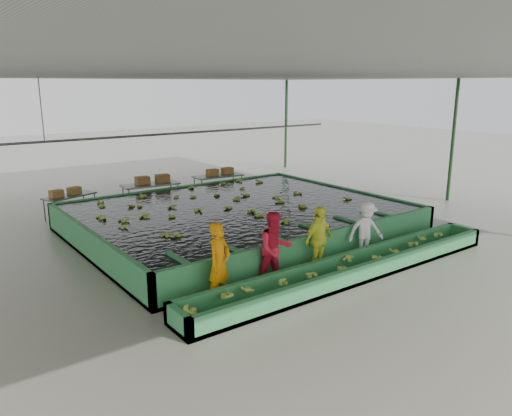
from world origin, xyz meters
TOP-DOWN VIEW (x-y plane):
  - ground at (0.00, 0.00)m, footprint 80.00×80.00m
  - shed_roof at (0.00, 0.00)m, footprint 20.00×22.00m
  - shed_posts at (0.00, 0.00)m, footprint 20.00×22.00m
  - flotation_tank at (0.00, 1.50)m, footprint 10.00×8.00m
  - tank_water at (0.00, 1.50)m, footprint 9.70×7.70m
  - sorting_trough at (0.00, -3.60)m, footprint 10.00×1.00m
  - cableway_rail at (0.00, 5.00)m, footprint 0.08×0.08m
  - rail_hanger_left at (-5.00, 5.00)m, footprint 0.04×0.04m
  - rail_hanger_right at (5.00, 5.00)m, footprint 0.04×0.04m
  - worker_a at (-3.46, -2.80)m, footprint 0.79×0.67m
  - worker_b at (-1.87, -2.80)m, footprint 1.02×0.87m
  - worker_c at (-0.43, -2.80)m, footprint 1.09×0.60m
  - worker_d at (1.36, -2.80)m, footprint 1.21×0.94m
  - packing_table_left at (-3.95, 6.60)m, footprint 2.02×1.33m
  - packing_table_mid at (-0.97, 6.13)m, footprint 2.25×1.05m
  - packing_table_right at (2.25, 6.29)m, footprint 2.18×1.01m
  - box_stack_left at (-4.08, 6.60)m, footprint 1.19×0.60m
  - box_stack_mid at (-0.83, 6.22)m, footprint 1.37×0.44m
  - box_stack_right at (2.40, 6.36)m, footprint 1.26×0.37m
  - floating_bananas at (0.00, 2.30)m, footprint 9.43×6.43m
  - trough_bananas at (0.00, -3.60)m, footprint 8.74×0.58m

SIDE VIEW (x-z plane):
  - ground at x=0.00m, z-range 0.00..0.00m
  - sorting_trough at x=0.00m, z-range 0.00..0.50m
  - trough_bananas at x=0.00m, z-range 0.34..0.46m
  - packing_table_left at x=-3.95m, z-range 0.00..0.85m
  - flotation_tank at x=0.00m, z-range 0.00..0.90m
  - packing_table_right at x=2.25m, z-range 0.00..0.96m
  - packing_table_mid at x=-0.97m, z-range 0.00..1.00m
  - worker_d at x=1.36m, z-range 0.00..1.64m
  - tank_water at x=0.00m, z-range 0.85..0.85m
  - floating_bananas at x=0.00m, z-range 0.79..0.91m
  - box_stack_left at x=-4.08m, z-range 0.73..0.98m
  - worker_c at x=-0.43m, z-range 0.00..1.77m
  - worker_a at x=-3.46m, z-range 0.00..1.84m
  - worker_b at x=-1.87m, z-range 0.00..1.84m
  - box_stack_right at x=2.40m, z-range 0.83..1.10m
  - box_stack_mid at x=-0.83m, z-range 0.85..1.14m
  - shed_posts at x=0.00m, z-range 0.00..5.00m
  - cableway_rail at x=0.00m, z-range -4.00..10.00m
  - rail_hanger_left at x=-5.00m, z-range 3.00..5.00m
  - rail_hanger_right at x=5.00m, z-range 3.00..5.00m
  - shed_roof at x=0.00m, z-range 4.98..5.02m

